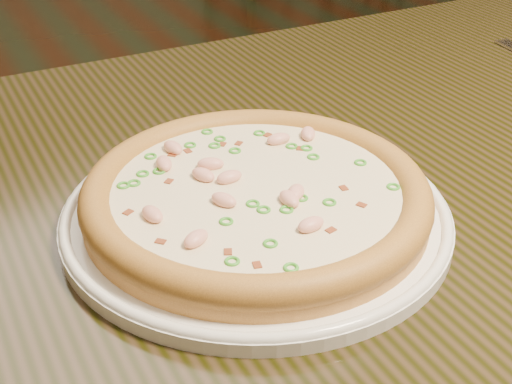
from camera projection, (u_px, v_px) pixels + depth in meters
name	position (u px, v px, depth m)	size (l,w,h in m)	color
hero_table	(334.00, 247.00, 0.77)	(1.20, 0.80, 0.75)	black
plate	(256.00, 213.00, 0.63)	(0.34, 0.34, 0.02)	white
pizza	(256.00, 195.00, 0.62)	(0.30, 0.30, 0.03)	tan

